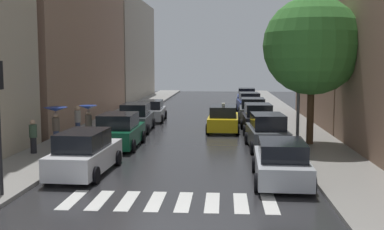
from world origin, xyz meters
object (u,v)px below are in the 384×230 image
parked_car_left_second (119,131)px  parked_car_right_nearest (281,162)px  street_tree_right (312,46)px  lamp_post_right (299,62)px  parked_car_left_fourth (151,111)px  parked_car_right_fourth (253,110)px  parked_car_left_nearest (85,154)px  parked_car_right_fifth (249,103)px  pedestrian_foreground (33,136)px  taxi_midroad (223,119)px  pedestrian_by_kerb (88,116)px  parked_car_left_third (136,118)px  parked_car_right_second (267,133)px  parked_car_right_sixth (246,98)px  parked_car_right_third (258,119)px  pedestrian_far_side (56,117)px  pedestrian_near_tree (78,121)px

parked_car_left_second → parked_car_right_nearest: bearing=-131.6°
street_tree_right → lamp_post_right: bearing=177.1°
parked_car_left_fourth → parked_car_right_fourth: (7.61, 0.24, 0.08)m
parked_car_left_nearest → street_tree_right: (9.97, 6.77, 4.42)m
parked_car_left_fourth → parked_car_right_fifth: (7.64, 6.26, 0.09)m
pedestrian_foreground → taxi_midroad: bearing=-171.9°
pedestrian_foreground → parked_car_left_second: bearing=-179.7°
taxi_midroad → pedestrian_by_kerb: bearing=129.6°
parked_car_left_third → parked_car_left_fourth: (0.13, 5.35, -0.10)m
parked_car_right_second → parked_car_right_nearest: bearing=176.6°
parked_car_left_fourth → parked_car_right_sixth: size_ratio=1.04×
parked_car_left_second → parked_car_right_fifth: size_ratio=0.93×
parked_car_right_third → pedestrian_far_side: size_ratio=2.05×
parked_car_left_second → parked_car_right_fifth: bearing=-23.7°
parked_car_left_fourth → parked_car_right_third: bearing=-126.8°
parked_car_left_third → taxi_midroad: bearing=-86.4°
parked_car_left_third → parked_car_right_second: (7.82, -5.74, 0.01)m
parked_car_left_second → parked_car_right_sixth: parked_car_right_sixth is taller
lamp_post_right → street_tree_right: bearing=-2.9°
parked_car_left_second → parked_car_right_fourth: (7.55, 11.31, -0.01)m
parked_car_left_third → pedestrian_foreground: 9.01m
parked_car_left_nearest → parked_car_left_second: parked_car_left_second is taller
parked_car_left_second → parked_car_right_second: bearing=-90.2°
parked_car_left_fourth → lamp_post_right: 14.30m
parked_car_left_fourth → lamp_post_right: (9.35, -10.18, 3.66)m
parked_car_right_sixth → pedestrian_far_side: size_ratio=2.09×
parked_car_left_nearest → parked_car_left_fourth: (-0.01, 16.98, -0.07)m
parked_car_right_nearest → lamp_post_right: lamp_post_right is taller
parked_car_right_third → taxi_midroad: 2.22m
parked_car_left_fourth → parked_car_right_fifth: parked_car_right_fifth is taller
pedestrian_far_side → street_tree_right: 13.51m
pedestrian_by_kerb → pedestrian_far_side: 2.01m
pedestrian_foreground → parked_car_right_fourth: bearing=-165.3°
pedestrian_foreground → parked_car_left_third: bearing=-148.4°
taxi_midroad → lamp_post_right: (3.91, -5.34, 3.64)m
parked_car_right_third → pedestrian_foreground: bearing=125.8°
pedestrian_by_kerb → pedestrian_far_side: bearing=-176.6°
parked_car_right_sixth → pedestrian_far_side: pedestrian_far_side is taller
parked_car_right_nearest → pedestrian_near_tree: pedestrian_near_tree is taller
pedestrian_near_tree → lamp_post_right: 12.70m
parked_car_right_sixth → parked_car_left_second: bearing=163.9°
pedestrian_by_kerb → parked_car_right_sixth: bearing=17.9°
parked_car_right_second → parked_car_right_fifth: size_ratio=0.92×
parked_car_right_fifth → parked_car_right_sixth: size_ratio=1.15×
parked_car_left_second → parked_car_right_sixth: (7.66, 23.84, 0.02)m
parked_car_right_third → street_tree_right: street_tree_right is taller
parked_car_left_nearest → parked_car_right_third: parked_car_right_third is taller
parked_car_right_fourth → pedestrian_far_side: size_ratio=2.13×
pedestrian_near_tree → parked_car_right_fifth: bearing=-175.6°
pedestrian_near_tree → pedestrian_by_kerb: bearing=73.3°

